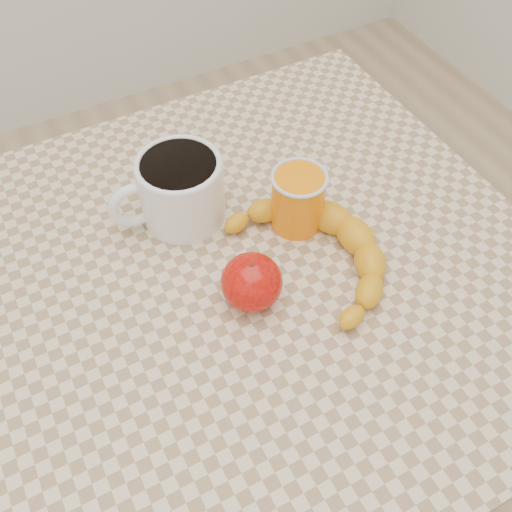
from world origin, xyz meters
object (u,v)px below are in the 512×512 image
table (256,299)px  banana (317,250)px  apple (252,282)px  coffee_mug (179,188)px  orange_juice_glass (298,199)px

table → banana: 0.14m
table → apple: apple is taller
coffee_mug → apple: size_ratio=1.78×
table → coffee_mug: coffee_mug is taller
table → coffee_mug: (-0.05, 0.14, 0.14)m
table → coffee_mug: size_ratio=4.61×
coffee_mug → banana: bearing=-52.2°
apple → banana: 0.11m
orange_juice_glass → apple: orange_juice_glass is taller
table → orange_juice_glass: bearing=25.8°
apple → banana: bearing=7.6°
apple → orange_juice_glass: bearing=36.8°
table → banana: bearing=-22.9°
orange_juice_glass → apple: size_ratio=0.96×
coffee_mug → banana: size_ratio=0.56×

